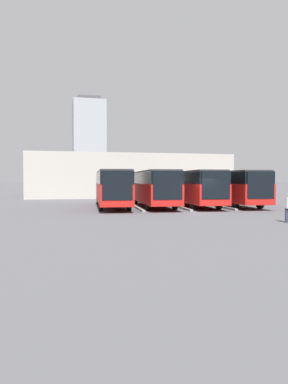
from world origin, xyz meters
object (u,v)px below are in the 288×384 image
at_px(bus_3, 112,187).
at_px(bus_0, 230,187).
at_px(bus_1, 193,187).
at_px(bus_2, 153,187).

bearing_deg(bus_3, bus_0, -177.19).
height_order(bus_1, bus_2, same).
height_order(bus_2, bus_3, same).
bearing_deg(bus_1, bus_0, -176.10).
xyz_separation_m(bus_0, bus_3, (11.06, -0.48, 0.00)).
distance_m(bus_0, bus_3, 11.07).
height_order(bus_0, bus_2, same).
bearing_deg(bus_3, bus_2, -177.28).
relative_size(bus_2, bus_3, 1.00).
distance_m(bus_0, bus_1, 3.69).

